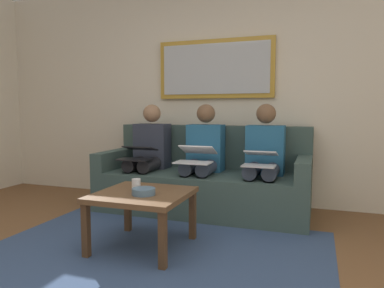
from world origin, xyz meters
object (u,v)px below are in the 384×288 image
object	(u,v)px
bowl	(144,191)
person_right	(148,152)
framed_mirror	(215,69)
couch	(205,181)
laptop_black	(138,153)
person_middle	(203,154)
coffee_table	(143,200)
cup	(136,184)
person_left	(264,157)
laptop_silver	(260,159)
laptop_white	(196,155)

from	to	relation	value
bowl	person_right	world-z (taller)	person_right
framed_mirror	couch	bearing A→B (deg)	90.00
couch	laptop_black	distance (m)	0.78
person_middle	person_right	xyz separation A→B (m)	(0.64, 0.00, 0.00)
coffee_table	bowl	distance (m)	0.12
cup	bowl	size ratio (longest dim) A/B	0.51
cup	person_left	size ratio (longest dim) A/B	0.08
coffee_table	person_middle	xyz separation A→B (m)	(-0.13, -1.15, 0.23)
bowl	person_right	xyz separation A→B (m)	(0.56, -1.22, 0.14)
couch	bowl	bearing A→B (deg)	86.50
person_left	couch	bearing A→B (deg)	-6.13
bowl	laptop_black	distance (m)	1.13
laptop_black	bowl	bearing A→B (deg)	120.02
laptop_silver	framed_mirror	bearing A→B (deg)	-47.80
laptop_black	cup	bearing A→B (deg)	117.04
cup	bowl	xyz separation A→B (m)	(-0.13, 0.13, -0.02)
framed_mirror	person_middle	world-z (taller)	framed_mirror
framed_mirror	cup	xyz separation A→B (m)	(0.21, 1.55, -1.06)
cup	person_middle	world-z (taller)	person_middle
bowl	person_middle	world-z (taller)	person_middle
bowl	person_left	size ratio (longest dim) A/B	0.15
coffee_table	person_left	distance (m)	1.40
couch	laptop_black	bearing A→B (deg)	26.47
framed_mirror	coffee_table	size ratio (longest dim) A/B	1.97
couch	person_middle	distance (m)	0.31
framed_mirror	person_left	distance (m)	1.23
laptop_white	laptop_black	bearing A→B (deg)	1.68
laptop_silver	laptop_white	distance (m)	0.64
bowl	person_left	xyz separation A→B (m)	(-0.72, -1.22, 0.14)
framed_mirror	person_right	world-z (taller)	framed_mirror
coffee_table	person_middle	world-z (taller)	person_middle
laptop_white	person_right	distance (m)	0.68
bowl	laptop_white	size ratio (longest dim) A/B	0.47
framed_mirror	coffee_table	distance (m)	1.99
laptop_silver	person_middle	distance (m)	0.69
person_right	laptop_black	xyz separation A→B (m)	(0.00, 0.25, 0.02)
couch	framed_mirror	bearing A→B (deg)	-90.00
framed_mirror	person_left	world-z (taller)	framed_mirror
person_left	laptop_silver	distance (m)	0.25
laptop_silver	person_middle	xyz separation A→B (m)	(0.64, -0.25, -0.02)
coffee_table	bowl	xyz separation A→B (m)	(-0.05, 0.07, 0.08)
person_middle	laptop_white	world-z (taller)	person_middle
coffee_table	person_left	bearing A→B (deg)	-123.70
person_middle	laptop_white	xyz separation A→B (m)	(0.00, 0.23, 0.02)
bowl	laptop_silver	xyz separation A→B (m)	(-0.72, -0.97, 0.16)
laptop_white	framed_mirror	bearing A→B (deg)	-90.00
person_left	laptop_black	world-z (taller)	person_left
person_middle	person_left	bearing A→B (deg)	180.00
couch	laptop_silver	distance (m)	0.78
couch	framed_mirror	distance (m)	1.30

